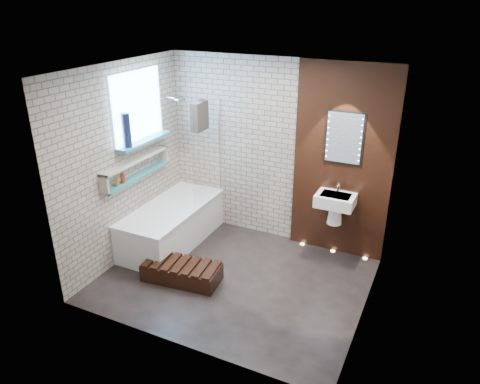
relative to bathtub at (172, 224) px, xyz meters
The scene contains 15 objects.
ground 1.34m from the bathtub, 20.18° to the right, with size 3.20×3.20×0.00m, color black.
room_shell 1.65m from the bathtub, 20.18° to the right, with size 3.24×3.20×2.60m.
walnut_panel 2.53m from the bathtub, 20.65° to the left, with size 1.30×0.06×2.60m, color black.
clerestory_window 1.65m from the bathtub, 163.78° to the right, with size 0.18×1.00×0.94m.
display_niche 1.00m from the bathtub, 135.46° to the right, with size 0.14×1.30×0.26m.
bathtub is the anchor object (origin of this frame).
bath_screen 1.14m from the bathtub, 51.10° to the left, with size 0.01×0.78×1.40m, color white.
towel 1.62m from the bathtub, 38.36° to the left, with size 0.11×0.29×0.38m, color black.
shower_head 1.78m from the bathtub, 98.54° to the left, with size 0.18×0.18×0.02m, color silver.
washbasin 2.32m from the bathtub, 16.01° to the left, with size 0.50×0.36×0.58m.
led_mirror 2.68m from the bathtub, 19.78° to the left, with size 0.50×0.02×0.70m.
walnut_step 0.99m from the bathtub, 50.20° to the right, with size 0.97×0.43×0.21m, color black.
niche_bottles 1.11m from the bathtub, 115.76° to the right, with size 0.05×0.16×0.12m.
sill_vases 1.57m from the bathtub, 121.51° to the right, with size 0.10×0.10×0.44m.
floor_uplights 2.32m from the bathtub, 19.02° to the left, with size 0.96×0.06×0.01m.
Camera 1 is at (2.14, -4.33, 3.33)m, focal length 33.87 mm.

